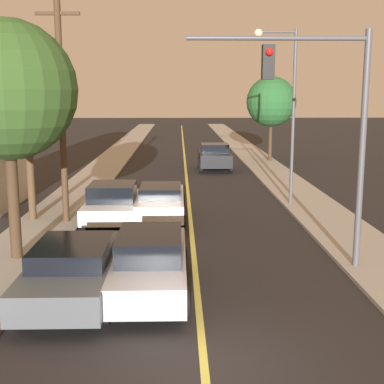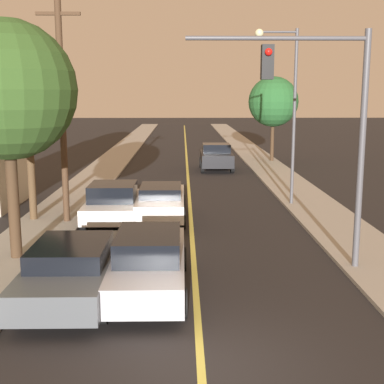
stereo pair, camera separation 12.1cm
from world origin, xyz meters
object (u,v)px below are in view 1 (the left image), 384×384
at_px(car_outer_lane_second, 113,202).
at_px(traffic_signal_mast, 324,110).
at_px(tree_left_near, 7,91).
at_px(car_near_lane_front, 150,261).
at_px(car_far_oncoming, 215,157).
at_px(car_outer_lane_front, 75,268).
at_px(car_near_lane_second, 161,201).
at_px(utility_pole_left, 62,108).
at_px(tree_left_far, 26,94).
at_px(tree_right_near, 271,102).
at_px(streetlamp_right, 284,94).

bearing_deg(car_outer_lane_second, traffic_signal_mast, -42.24).
bearing_deg(tree_left_near, car_near_lane_front, -32.66).
relative_size(car_far_oncoming, traffic_signal_mast, 0.60).
xyz_separation_m(car_near_lane_front, car_outer_lane_second, (-1.83, 7.50, -0.03)).
relative_size(car_outer_lane_front, traffic_signal_mast, 0.80).
height_order(car_near_lane_second, car_far_oncoming, car_far_oncoming).
relative_size(car_near_lane_second, car_outer_lane_second, 1.06).
height_order(car_near_lane_front, car_outer_lane_front, car_near_lane_front).
bearing_deg(utility_pole_left, car_outer_lane_front, -76.75).
height_order(car_near_lane_front, tree_left_far, tree_left_far).
distance_m(car_near_lane_front, tree_left_near, 6.45).
xyz_separation_m(car_near_lane_front, utility_pole_left, (-3.59, 7.22, 3.58)).
bearing_deg(traffic_signal_mast, car_outer_lane_second, 137.76).
bearing_deg(car_far_oncoming, car_near_lane_front, 81.97).
xyz_separation_m(car_far_oncoming, tree_left_near, (-7.16, -18.89, 4.13)).
relative_size(car_far_oncoming, tree_right_near, 0.64).
height_order(car_near_lane_second, tree_left_near, tree_left_near).
xyz_separation_m(car_far_oncoming, streetlamp_right, (2.23, -11.15, 4.02)).
bearing_deg(utility_pole_left, car_near_lane_second, 8.46).
bearing_deg(car_near_lane_second, car_outer_lane_front, -102.84).
bearing_deg(utility_pole_left, tree_left_near, -96.58).
xyz_separation_m(tree_left_far, tree_right_near, (12.26, 17.99, -0.59)).
height_order(car_outer_lane_front, streetlamp_right, streetlamp_right).
relative_size(car_near_lane_second, car_far_oncoming, 1.22).
distance_m(car_near_lane_second, tree_right_near, 19.57).
bearing_deg(car_near_lane_front, car_outer_lane_front, -171.40).
bearing_deg(traffic_signal_mast, car_near_lane_second, 127.13).
distance_m(car_near_lane_front, traffic_signal_mast, 6.15).
bearing_deg(car_near_lane_front, utility_pole_left, 116.48).
xyz_separation_m(car_near_lane_second, tree_left_far, (-4.95, -0.19, 4.14)).
bearing_deg(traffic_signal_mast, car_outer_lane_front, -163.59).
bearing_deg(car_far_oncoming, tree_left_near, 69.24).
bearing_deg(utility_pole_left, tree_left_far, 165.97).
distance_m(car_near_lane_second, streetlamp_right, 7.18).
relative_size(traffic_signal_mast, tree_left_far, 1.00).
xyz_separation_m(utility_pole_left, tree_left_near, (-0.53, -4.57, 0.61)).
relative_size(utility_pole_left, tree_left_near, 1.19).
bearing_deg(car_outer_lane_front, car_far_oncoming, 77.42).
relative_size(car_outer_lane_front, car_outer_lane_second, 1.18).
xyz_separation_m(traffic_signal_mast, tree_left_near, (-8.76, 1.01, 0.50)).
xyz_separation_m(car_near_lane_second, tree_right_near, (7.31, 17.80, 3.56)).
relative_size(car_outer_lane_front, streetlamp_right, 0.69).
distance_m(streetlamp_right, tree_left_near, 12.16).
relative_size(car_near_lane_front, tree_left_near, 0.74).
bearing_deg(car_far_oncoming, car_outer_lane_front, 77.42).
bearing_deg(tree_right_near, car_outer_lane_front, -109.49).
height_order(utility_pole_left, tree_left_near, utility_pole_left).
bearing_deg(car_near_lane_front, tree_left_near, 147.34).
bearing_deg(tree_left_near, tree_right_near, 63.47).
xyz_separation_m(car_outer_lane_second, streetlamp_right, (7.09, 2.87, 4.12)).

